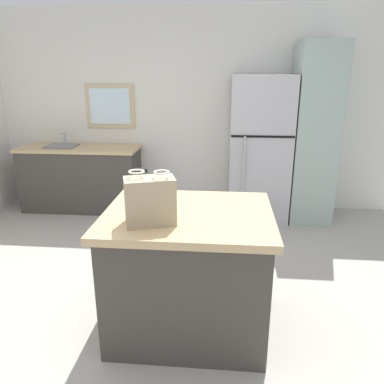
% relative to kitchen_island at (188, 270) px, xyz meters
% --- Properties ---
extents(ground, '(6.54, 6.54, 0.00)m').
position_rel_kitchen_island_xyz_m(ground, '(-0.21, 0.11, -0.47)').
color(ground, '#ADA89E').
extents(back_wall, '(5.45, 0.13, 2.68)m').
position_rel_kitchen_island_xyz_m(back_wall, '(-0.23, 2.77, 0.87)').
color(back_wall, silver).
rests_on(back_wall, ground).
extents(kitchen_island, '(1.18, 0.97, 0.93)m').
position_rel_kitchen_island_xyz_m(kitchen_island, '(0.00, 0.00, 0.00)').
color(kitchen_island, '#423D38').
rests_on(kitchen_island, ground).
extents(refrigerator, '(0.76, 0.74, 1.83)m').
position_rel_kitchen_island_xyz_m(refrigerator, '(0.68, 2.35, 0.45)').
color(refrigerator, '#B7B7BC').
rests_on(refrigerator, ground).
extents(tall_cabinet, '(0.52, 0.66, 2.21)m').
position_rel_kitchen_island_xyz_m(tall_cabinet, '(1.34, 2.35, 0.64)').
color(tall_cabinet, '#9EB2A8').
rests_on(tall_cabinet, ground).
extents(sink_counter, '(1.62, 0.60, 1.07)m').
position_rel_kitchen_island_xyz_m(sink_counter, '(-1.74, 2.42, -0.02)').
color(sink_counter, '#423D38').
rests_on(sink_counter, ground).
extents(shopping_bag, '(0.35, 0.27, 0.35)m').
position_rel_kitchen_island_xyz_m(shopping_bag, '(-0.22, -0.22, 0.62)').
color(shopping_bag, tan).
rests_on(shopping_bag, kitchen_island).
extents(small_box, '(0.19, 0.18, 0.09)m').
position_rel_kitchen_island_xyz_m(small_box, '(-0.22, 0.27, 0.51)').
color(small_box, '#388E66').
rests_on(small_box, kitchen_island).
extents(bottle, '(0.05, 0.05, 0.20)m').
position_rel_kitchen_island_xyz_m(bottle, '(-0.38, 0.40, 0.55)').
color(bottle, '#4C9956').
rests_on(bottle, kitchen_island).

